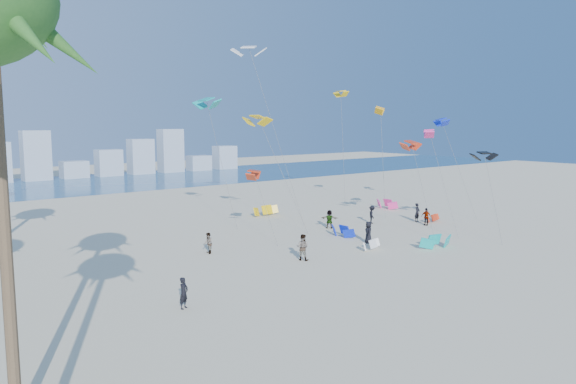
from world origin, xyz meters
TOP-DOWN VIEW (x-y plane):
  - ground at (0.00, 0.00)m, footprint 220.00×220.00m
  - ocean at (0.00, 72.00)m, footprint 220.00×220.00m
  - kitesurfer_near at (-9.90, 8.70)m, footprint 0.74×0.65m
  - kitesurfer_mid at (1.67, 12.66)m, footprint 1.10×1.16m
  - kitesurfers_far at (12.21, 17.95)m, footprint 23.81×7.90m
  - grounded_kites at (14.63, 19.50)m, footprint 18.44×21.37m
  - flying_kites at (13.91, 22.89)m, footprint 27.50×29.24m
  - distant_skyline at (-1.19, 82.00)m, footprint 85.00×3.00m

SIDE VIEW (x-z plane):
  - ground at x=0.00m, z-range 0.00..0.00m
  - ocean at x=0.00m, z-range 0.01..0.01m
  - grounded_kites at x=14.63m, z-range -0.05..0.97m
  - kitesurfer_near at x=-9.90m, z-range 0.00..1.70m
  - kitesurfers_far at x=12.21m, z-range -0.06..1.79m
  - kitesurfer_mid at x=1.67m, z-range 0.00..1.90m
  - distant_skyline at x=-1.19m, z-range -1.11..7.29m
  - flying_kites at x=13.91m, z-range 2.11..19.78m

